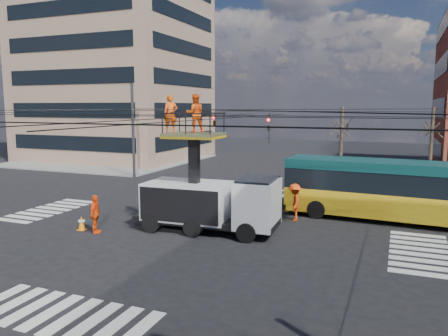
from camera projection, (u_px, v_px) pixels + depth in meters
ground at (203, 228)px, 21.99m from camera, size 120.00×120.00×0.00m
sidewalk_nw at (111, 160)px, 49.04m from camera, size 18.00×18.00×0.12m
crosswalks at (203, 227)px, 21.99m from camera, size 22.40×22.40×0.02m
building_tower at (115, 28)px, 50.04m from camera, size 18.06×16.06×30.00m
overhead_network at (205, 142)px, 21.79m from camera, size 24.24×24.24×8.00m
tree_a at (342, 126)px, 31.90m from camera, size 2.00×2.00×6.00m
tree_b at (432, 128)px, 29.68m from camera, size 2.00×2.00×6.00m
utility_truck at (210, 188)px, 21.11m from camera, size 7.10×2.90×6.65m
city_bus at (403, 190)px, 22.82m from camera, size 12.30×3.34×3.20m
traffic_cone at (82, 223)px, 21.52m from camera, size 0.36×0.36×0.71m
worker_ground at (95, 214)px, 20.89m from camera, size 0.79×1.19×1.87m
flagger at (295, 202)px, 23.19m from camera, size 1.02×1.43×2.01m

